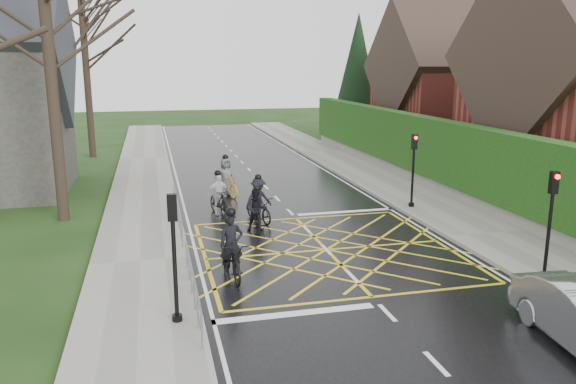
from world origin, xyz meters
name	(u,v)px	position (x,y,z in m)	size (l,w,h in m)	color
ground	(326,250)	(0.00, 0.00, 0.00)	(120.00, 120.00, 0.00)	black
road	(326,250)	(0.00, 0.00, 0.01)	(9.00, 80.00, 0.01)	black
sidewalk_right	(487,235)	(6.00, 0.00, 0.07)	(3.00, 80.00, 0.15)	gray
sidewalk_left	(140,263)	(-6.00, 0.00, 0.07)	(3.00, 80.00, 0.15)	gray
stone_wall	(447,189)	(7.75, 6.00, 0.35)	(0.50, 38.00, 0.70)	slate
hedge	(449,152)	(7.75, 6.00, 2.10)	(0.90, 38.00, 2.80)	#0F3A0F
house_far	(454,89)	(14.75, 18.00, 4.36)	(9.80, 8.80, 10.30)	maroon
conifer	(357,77)	(10.75, 26.00, 4.99)	(4.60, 4.60, 10.00)	black
tree_near	(45,12)	(-9.00, 6.00, 7.91)	(9.24, 9.24, 11.44)	black
tree_mid	(50,10)	(-10.00, 14.00, 8.63)	(10.08, 10.08, 12.48)	black
tree_far	(84,46)	(-9.30, 22.00, 7.19)	(8.40, 8.40, 10.40)	black
railing_south	(192,278)	(-4.65, -3.50, 0.78)	(0.05, 5.04, 1.03)	slate
railing_north	(177,206)	(-4.65, 4.00, 0.79)	(0.05, 6.04, 1.03)	slate
traffic_light_ne	(413,171)	(5.10, 4.20, 1.66)	(0.24, 0.31, 3.21)	black
traffic_light_se	(549,226)	(5.10, -4.20, 1.66)	(0.24, 0.31, 3.21)	black
traffic_light_sw	(174,260)	(-5.10, -4.50, 1.66)	(0.24, 0.31, 3.21)	black
cyclist_rear	(232,255)	(-3.39, -1.65, 0.67)	(0.90, 2.19, 2.08)	black
cyclist_back	(257,214)	(-1.83, 2.66, 0.66)	(0.82, 1.77, 1.75)	black
cyclist_mid	(259,204)	(-1.52, 4.02, 0.69)	(1.25, 2.04, 1.88)	black
cyclist_front	(218,198)	(-2.93, 5.32, 0.69)	(1.07, 1.93, 1.86)	black
cyclist_lead	(226,182)	(-2.19, 8.57, 0.68)	(1.44, 2.14, 1.97)	#BE7817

